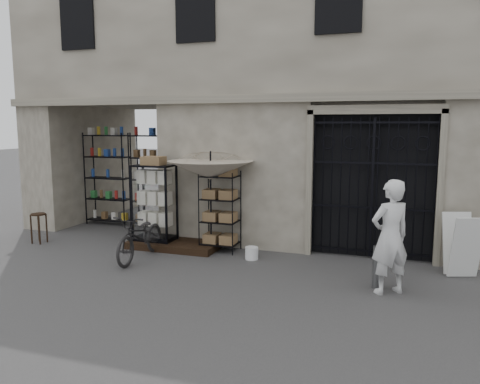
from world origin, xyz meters
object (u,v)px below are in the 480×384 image
at_px(bicycle, 142,259).
at_px(shopkeeper, 387,293).
at_px(display_cabinet, 154,207).
at_px(steel_bollard, 377,267).
at_px(market_umbrella, 210,165).
at_px(wire_rack, 220,212).
at_px(white_bucket, 252,253).
at_px(wooden_stool, 39,227).
at_px(easel_sign, 462,245).

relative_size(bicycle, shopkeeper, 0.97).
distance_m(display_cabinet, steel_bollard, 4.99).
bearing_deg(market_umbrella, display_cabinet, -176.38).
bearing_deg(shopkeeper, wire_rack, -60.09).
distance_m(display_cabinet, bicycle, 1.34).
bearing_deg(bicycle, wire_rack, 38.57).
relative_size(white_bucket, steel_bollard, 0.36).
xyz_separation_m(market_umbrella, white_bucket, (1.02, -0.33, -1.73)).
xyz_separation_m(display_cabinet, steel_bollard, (4.82, -1.19, -0.55)).
bearing_deg(wooden_stool, market_umbrella, 9.22).
height_order(wire_rack, bicycle, wire_rack).
bearing_deg(wooden_stool, steel_bollard, -4.71).
height_order(display_cabinet, market_umbrella, market_umbrella).
height_order(wire_rack, shopkeeper, wire_rack).
height_order(market_umbrella, bicycle, market_umbrella).
height_order(bicycle, steel_bollard, bicycle).
xyz_separation_m(market_umbrella, wooden_stool, (-4.01, -0.65, -1.50)).
distance_m(wire_rack, shopkeeper, 3.92).
bearing_deg(display_cabinet, easel_sign, 20.83).
bearing_deg(easel_sign, steel_bollard, -160.08).
distance_m(bicycle, steel_bollard, 4.61).
height_order(display_cabinet, bicycle, display_cabinet).
height_order(white_bucket, easel_sign, easel_sign).
height_order(wooden_stool, shopkeeper, wooden_stool).
distance_m(market_umbrella, steel_bollard, 4.01).
xyz_separation_m(market_umbrella, shopkeeper, (3.69, -1.45, -1.86)).
bearing_deg(wooden_stool, wire_rack, 9.84).
bearing_deg(display_cabinet, shopkeeper, 6.24).
bearing_deg(easel_sign, bicycle, 169.88).
distance_m(steel_bollard, shopkeeper, 0.45).
bearing_deg(steel_bollard, white_bucket, 159.20).
bearing_deg(display_cabinet, white_bucket, 15.42).
xyz_separation_m(display_cabinet, wooden_stool, (-2.69, -0.57, -0.54)).
distance_m(steel_bollard, easel_sign, 1.81).
distance_m(market_umbrella, shopkeeper, 4.38).
distance_m(display_cabinet, easel_sign, 6.23).
distance_m(wooden_stool, shopkeeper, 7.75).
bearing_deg(easel_sign, market_umbrella, 159.57).
relative_size(wire_rack, market_umbrella, 0.67).
bearing_deg(market_umbrella, bicycle, -136.23).
bearing_deg(bicycle, shopkeeper, -7.58).
bearing_deg(display_cabinet, bicycle, -55.57).
bearing_deg(steel_bollard, wooden_stool, 175.29).
xyz_separation_m(wire_rack, wooden_stool, (-4.19, -0.73, -0.48)).
relative_size(wire_rack, shopkeeper, 0.93).
bearing_deg(wooden_stool, display_cabinet, 11.91).
xyz_separation_m(wire_rack, bicycle, (-1.28, -1.13, -0.85)).
height_order(bicycle, shopkeeper, bicycle).
distance_m(wire_rack, wooden_stool, 4.28).
relative_size(wooden_stool, steel_bollard, 0.96).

